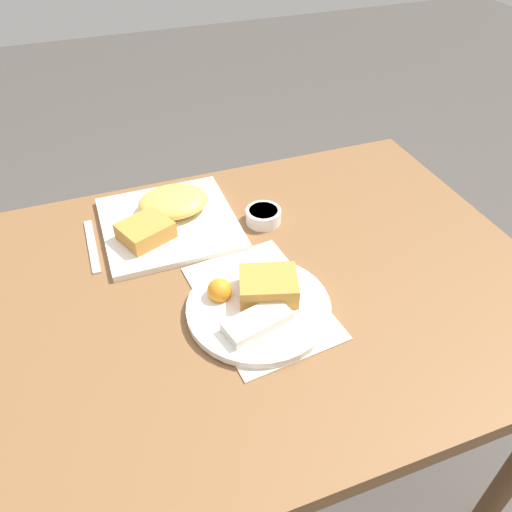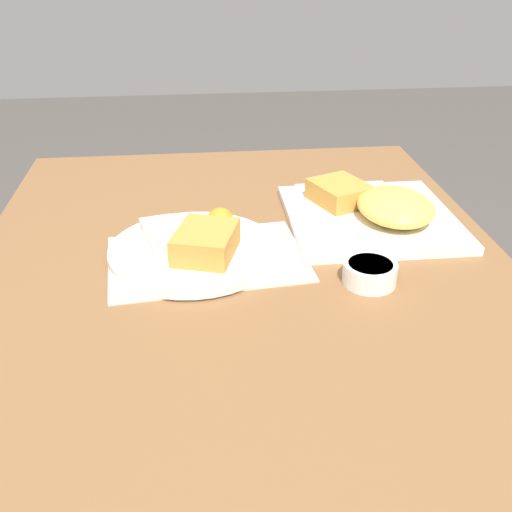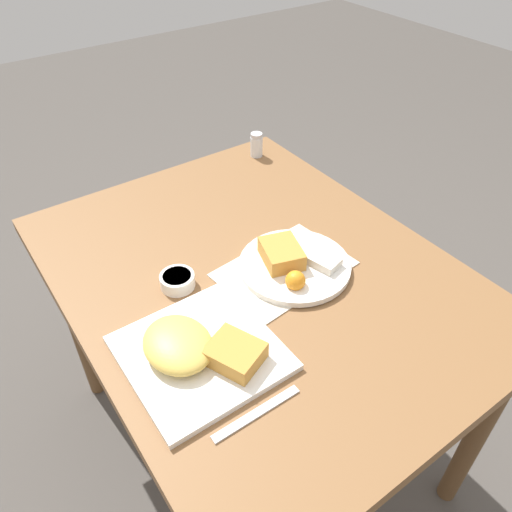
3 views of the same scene
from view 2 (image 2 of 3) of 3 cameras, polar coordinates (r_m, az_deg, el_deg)
The scene contains 6 objects.
dining_table at distance 0.92m, azimuth -1.11°, elevation -5.56°, with size 1.05×0.81×0.71m.
menu_card at distance 0.90m, azimuth -4.68°, elevation -0.25°, with size 0.23×0.31×0.00m.
plate_square_near at distance 1.03m, azimuth 11.30°, elevation 4.31°, with size 0.28×0.28×0.06m.
plate_oval_far at distance 0.91m, azimuth -5.81°, elevation 0.97°, with size 0.25×0.25×0.05m.
sauce_ramekin at distance 0.85m, azimuth 10.78°, elevation -1.54°, with size 0.08×0.08×0.03m.
butter_knife at distance 1.18m, azimuth 7.98°, elevation 6.74°, with size 0.02×0.18×0.00m.
Camera 2 is at (-0.76, 0.06, 1.15)m, focal length 42.00 mm.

